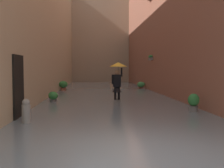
# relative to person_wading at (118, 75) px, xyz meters

# --- Properties ---
(ground_plane) EXTENTS (65.35, 65.35, 0.00)m
(ground_plane) POSITION_rel_person_wading_xyz_m (0.37, -4.52, -1.43)
(ground_plane) COLOR #605B56
(flood_water) EXTENTS (7.36, 32.14, 0.19)m
(flood_water) POSITION_rel_person_wading_xyz_m (0.37, -4.52, -1.34)
(flood_water) COLOR slate
(flood_water) RESTS_ON ground_plane
(building_facade_left) EXTENTS (2.04, 30.14, 12.42)m
(building_facade_left) POSITION_rel_person_wading_xyz_m (-3.81, -4.52, 4.77)
(building_facade_left) COLOR #935642
(building_facade_left) RESTS_ON ground_plane
(building_facade_right) EXTENTS (2.04, 30.14, 10.52)m
(building_facade_right) POSITION_rel_person_wading_xyz_m (4.55, -4.52, 3.82)
(building_facade_right) COLOR tan
(building_facade_right) RESTS_ON ground_plane
(building_facade_far) EXTENTS (10.16, 1.80, 10.59)m
(building_facade_far) POSITION_rel_person_wading_xyz_m (0.37, -18.49, 3.86)
(building_facade_far) COLOR gray
(building_facade_far) RESTS_ON ground_plane
(person_wading) EXTENTS (0.91, 0.91, 2.15)m
(person_wading) POSITION_rel_person_wading_xyz_m (0.00, 0.00, 0.00)
(person_wading) COLOR black
(person_wading) RESTS_ON ground_plane
(potted_plant_near_left) EXTENTS (0.61, 0.61, 0.70)m
(potted_plant_near_left) POSITION_rel_person_wading_xyz_m (-2.56, -7.56, -1.04)
(potted_plant_near_left) COLOR brown
(potted_plant_near_left) RESTS_ON ground_plane
(potted_plant_near_right) EXTENTS (0.63, 0.63, 0.87)m
(potted_plant_near_right) POSITION_rel_person_wading_xyz_m (3.37, -5.92, -0.92)
(potted_plant_near_right) COLOR #9E563D
(potted_plant_near_right) RESTS_ON ground_plane
(potted_plant_mid_right) EXTENTS (0.45, 0.45, 0.69)m
(potted_plant_mid_right) POSITION_rel_person_wading_xyz_m (3.10, 0.83, -1.04)
(potted_plant_mid_right) COLOR #66605B
(potted_plant_mid_right) RESTS_ON ground_plane
(potted_plant_mid_left) EXTENTS (0.42, 0.42, 0.85)m
(potted_plant_mid_left) POSITION_rel_person_wading_xyz_m (-2.42, 3.99, -0.96)
(potted_plant_mid_left) COLOR #66605B
(potted_plant_mid_left) RESTS_ON ground_plane
(mooring_bollard) EXTENTS (0.25, 0.25, 0.89)m
(mooring_bollard) POSITION_rel_person_wading_xyz_m (3.17, 5.61, -0.99)
(mooring_bollard) COLOR gray
(mooring_bollard) RESTS_ON ground_plane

